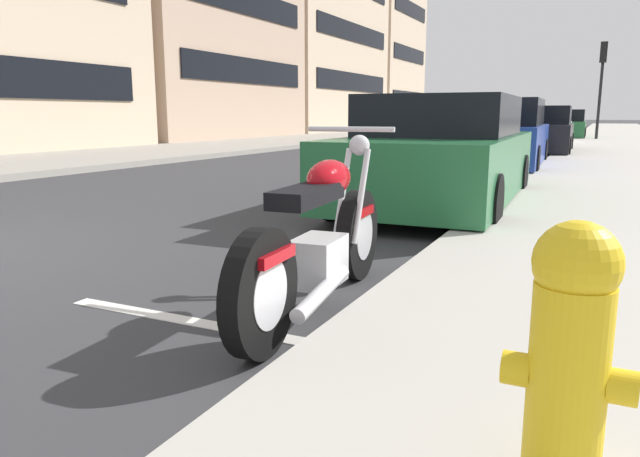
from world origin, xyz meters
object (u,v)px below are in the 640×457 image
(parked_car_at_intersection, at_px, (539,132))
(traffic_signal_near_corner, at_px, (602,69))
(parked_car_across_street, at_px, (501,136))
(parked_car_near_corner, at_px, (545,128))
(fire_hydrant, at_px, (569,350))
(crossing_truck, at_px, (500,118))
(parked_car_behind_motorcycle, at_px, (565,126))
(parked_car_second_in_row, at_px, (441,155))
(parked_motorcycle, at_px, (320,241))

(parked_car_at_intersection, relative_size, traffic_signal_near_corner, 1.06)
(parked_car_across_street, height_order, parked_car_at_intersection, parked_car_across_street)
(parked_car_near_corner, bearing_deg, fire_hydrant, -176.08)
(crossing_truck, bearing_deg, fire_hydrant, 104.64)
(parked_car_behind_motorcycle, distance_m, crossing_truck, 8.24)
(parked_car_second_in_row, relative_size, parked_car_at_intersection, 1.08)
(parked_car_near_corner, relative_size, parked_car_behind_motorcycle, 1.10)
(parked_car_at_intersection, bearing_deg, fire_hydrant, -175.82)
(parked_car_behind_motorcycle, bearing_deg, parked_car_across_street, 177.91)
(crossing_truck, bearing_deg, parked_car_across_street, 104.39)
(parked_motorcycle, relative_size, parked_car_behind_motorcycle, 0.55)
(parked_car_across_street, relative_size, parked_car_at_intersection, 1.10)
(parked_car_second_in_row, distance_m, parked_car_near_corner, 17.22)
(parked_car_at_intersection, xyz_separation_m, parked_car_near_corner, (5.99, 0.34, -0.01))
(traffic_signal_near_corner, bearing_deg, parked_car_behind_motorcycle, 34.97)
(parked_car_second_in_row, distance_m, fire_hydrant, 6.27)
(parked_motorcycle, distance_m, parked_car_across_street, 10.41)
(parked_car_behind_motorcycle, distance_m, traffic_signal_near_corner, 3.46)
(parked_motorcycle, relative_size, parked_car_across_street, 0.47)
(parked_car_near_corner, height_order, traffic_signal_near_corner, traffic_signal_near_corner)
(parked_car_second_in_row, bearing_deg, parked_car_at_intersection, -2.55)
(parked_car_at_intersection, xyz_separation_m, crossing_truck, (18.94, 4.07, 0.29))
(parked_car_at_intersection, height_order, parked_car_behind_motorcycle, parked_car_at_intersection)
(parked_car_at_intersection, bearing_deg, crossing_truck, 10.65)
(parked_motorcycle, xyz_separation_m, parked_car_at_intersection, (15.69, 0.21, 0.24))
(traffic_signal_near_corner, bearing_deg, parked_motorcycle, 177.21)
(parked_car_behind_motorcycle, height_order, crossing_truck, crossing_truck)
(parked_car_second_in_row, relative_size, traffic_signal_near_corner, 1.14)
(parked_car_second_in_row, relative_size, parked_car_near_corner, 1.05)
(parked_car_second_in_row, bearing_deg, parked_car_across_street, -0.37)
(crossing_truck, relative_size, traffic_signal_near_corner, 1.41)
(parked_motorcycle, bearing_deg, fire_hydrant, -139.02)
(parked_motorcycle, height_order, parked_car_behind_motorcycle, parked_car_behind_motorcycle)
(parked_car_near_corner, bearing_deg, parked_motorcycle, -179.68)
(parked_car_near_corner, distance_m, parked_car_behind_motorcycle, 5.82)
(parked_motorcycle, xyz_separation_m, parked_car_across_street, (10.39, 0.51, 0.29))
(parked_car_near_corner, xyz_separation_m, traffic_signal_near_corner, (3.79, -1.79, 2.42))
(crossing_truck, bearing_deg, parked_car_behind_motorcycle, 125.49)
(parked_car_behind_motorcycle, relative_size, traffic_signal_near_corner, 0.99)
(parked_car_at_intersection, height_order, parked_car_near_corner, parked_car_at_intersection)
(parked_motorcycle, relative_size, crossing_truck, 0.39)
(parked_car_near_corner, relative_size, crossing_truck, 0.77)
(parked_car_at_intersection, distance_m, parked_car_near_corner, 6.00)
(crossing_truck, distance_m, traffic_signal_near_corner, 10.90)
(parked_car_across_street, xyz_separation_m, parked_car_near_corner, (11.29, 0.04, -0.06))
(parked_car_at_intersection, xyz_separation_m, traffic_signal_near_corner, (9.78, -1.45, 2.41))
(fire_hydrant, bearing_deg, traffic_signal_near_corner, 0.55)
(traffic_signal_near_corner, bearing_deg, crossing_truck, 31.10)
(parked_car_second_in_row, height_order, crossing_truck, crossing_truck)
(parked_motorcycle, height_order, parked_car_across_street, parked_car_across_street)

